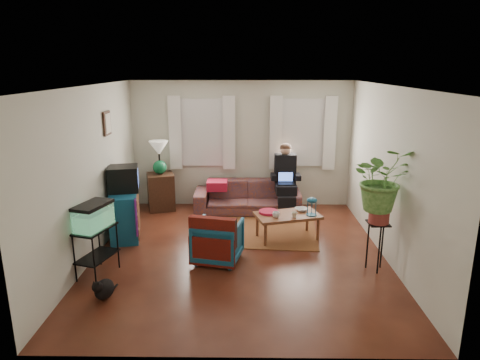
{
  "coord_description": "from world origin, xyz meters",
  "views": [
    {
      "loc": [
        0.09,
        -6.24,
        2.88
      ],
      "look_at": [
        0.0,
        0.4,
        1.1
      ],
      "focal_mm": 32.0,
      "sensor_mm": 36.0,
      "label": 1
    }
  ],
  "objects_px": {
    "side_table": "(161,192)",
    "plant_stand": "(376,246)",
    "sofa": "(247,192)",
    "dresser": "(124,215)",
    "aquarium_stand": "(97,252)",
    "coffee_table": "(287,226)",
    "armchair": "(218,239)"
  },
  "relations": [
    {
      "from": "plant_stand",
      "to": "sofa",
      "type": "bearing_deg",
      "value": 125.74
    },
    {
      "from": "armchair",
      "to": "coffee_table",
      "type": "relative_size",
      "value": 0.65
    },
    {
      "from": "aquarium_stand",
      "to": "armchair",
      "type": "distance_m",
      "value": 1.74
    },
    {
      "from": "dresser",
      "to": "plant_stand",
      "type": "height_order",
      "value": "dresser"
    },
    {
      "from": "aquarium_stand",
      "to": "plant_stand",
      "type": "height_order",
      "value": "plant_stand"
    },
    {
      "from": "sofa",
      "to": "coffee_table",
      "type": "relative_size",
      "value": 1.97
    },
    {
      "from": "plant_stand",
      "to": "coffee_table",
      "type": "bearing_deg",
      "value": 135.8
    },
    {
      "from": "coffee_table",
      "to": "plant_stand",
      "type": "height_order",
      "value": "plant_stand"
    },
    {
      "from": "aquarium_stand",
      "to": "plant_stand",
      "type": "distance_m",
      "value": 3.98
    },
    {
      "from": "coffee_table",
      "to": "aquarium_stand",
      "type": "bearing_deg",
      "value": -170.32
    },
    {
      "from": "plant_stand",
      "to": "aquarium_stand",
      "type": "bearing_deg",
      "value": -177.01
    },
    {
      "from": "dresser",
      "to": "coffee_table",
      "type": "height_order",
      "value": "dresser"
    },
    {
      "from": "dresser",
      "to": "plant_stand",
      "type": "distance_m",
      "value": 4.14
    },
    {
      "from": "dresser",
      "to": "coffee_table",
      "type": "bearing_deg",
      "value": -13.38
    },
    {
      "from": "dresser",
      "to": "aquarium_stand",
      "type": "xyz_separation_m",
      "value": [
        -0.01,
        -1.39,
        -0.05
      ]
    },
    {
      "from": "dresser",
      "to": "armchair",
      "type": "distance_m",
      "value": 1.89
    },
    {
      "from": "sofa",
      "to": "dresser",
      "type": "xyz_separation_m",
      "value": [
        -2.12,
        -1.38,
        -0.01
      ]
    },
    {
      "from": "armchair",
      "to": "sofa",
      "type": "bearing_deg",
      "value": -88.61
    },
    {
      "from": "side_table",
      "to": "coffee_table",
      "type": "relative_size",
      "value": 0.7
    },
    {
      "from": "plant_stand",
      "to": "armchair",
      "type": "bearing_deg",
      "value": 172.92
    },
    {
      "from": "dresser",
      "to": "aquarium_stand",
      "type": "relative_size",
      "value": 1.28
    },
    {
      "from": "sofa",
      "to": "side_table",
      "type": "relative_size",
      "value": 2.82
    },
    {
      "from": "dresser",
      "to": "coffee_table",
      "type": "distance_m",
      "value": 2.8
    },
    {
      "from": "side_table",
      "to": "plant_stand",
      "type": "xyz_separation_m",
      "value": [
        3.63,
        -2.68,
        -0.01
      ]
    },
    {
      "from": "coffee_table",
      "to": "plant_stand",
      "type": "relative_size",
      "value": 1.47
    },
    {
      "from": "side_table",
      "to": "plant_stand",
      "type": "bearing_deg",
      "value": -36.46
    },
    {
      "from": "coffee_table",
      "to": "plant_stand",
      "type": "xyz_separation_m",
      "value": [
        1.17,
        -1.14,
        0.14
      ]
    },
    {
      "from": "armchair",
      "to": "dresser",
      "type": "bearing_deg",
      "value": -15.78
    },
    {
      "from": "dresser",
      "to": "aquarium_stand",
      "type": "distance_m",
      "value": 1.39
    },
    {
      "from": "side_table",
      "to": "plant_stand",
      "type": "relative_size",
      "value": 1.03
    },
    {
      "from": "sofa",
      "to": "side_table",
      "type": "height_order",
      "value": "sofa"
    },
    {
      "from": "side_table",
      "to": "dresser",
      "type": "xyz_separation_m",
      "value": [
        -0.34,
        -1.49,
        0.03
      ]
    }
  ]
}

